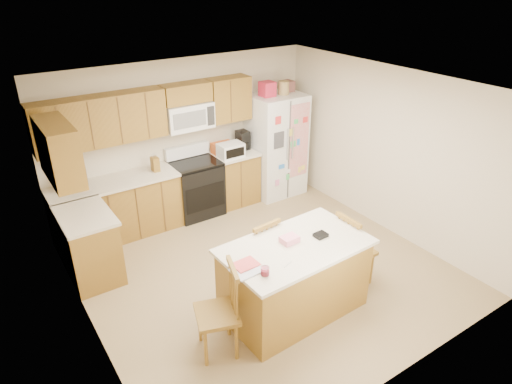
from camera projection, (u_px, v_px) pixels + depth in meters
ground at (263, 269)px, 6.26m from camera, size 4.50×4.50×0.00m
room_shell at (263, 173)px, 5.62m from camera, size 4.60×4.60×2.52m
cabinetry at (139, 180)px, 6.70m from camera, size 3.36×1.56×2.15m
stove at (196, 187)px, 7.49m from camera, size 0.76×0.65×1.13m
refrigerator at (276, 144)px, 8.03m from camera, size 0.90×0.79×2.04m
island at (294, 278)px, 5.32m from camera, size 1.74×1.05×1.01m
windsor_chair_left at (219, 313)px, 4.74m from camera, size 0.55×0.56×1.05m
windsor_chair_back at (259, 255)px, 5.73m from camera, size 0.47×0.45×1.00m
windsor_chair_right at (353, 251)px, 5.82m from camera, size 0.42×0.44×1.00m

